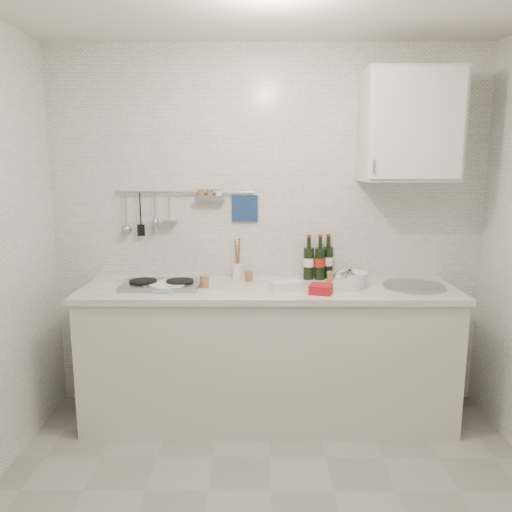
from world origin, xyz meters
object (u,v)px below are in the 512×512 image
(plate_stack_hob, at_px, (167,286))
(plate_stack_sink, at_px, (350,280))
(utensil_crock, at_px, (238,269))
(wall_cabinet, at_px, (410,126))
(wine_bottles, at_px, (319,257))

(plate_stack_hob, relative_size, plate_stack_sink, 1.04)
(utensil_crock, bearing_deg, plate_stack_hob, -146.92)
(wall_cabinet, height_order, plate_stack_hob, wall_cabinet)
(plate_stack_sink, xyz_separation_m, utensil_crock, (-0.75, 0.23, 0.02))
(wall_cabinet, xyz_separation_m, wine_bottles, (-0.54, 0.12, -0.87))
(wall_cabinet, bearing_deg, wine_bottles, 167.42)
(wall_cabinet, relative_size, plate_stack_sink, 2.83)
(wall_cabinet, relative_size, plate_stack_hob, 2.73)
(utensil_crock, bearing_deg, plate_stack_sink, -17.08)
(plate_stack_hob, bearing_deg, wall_cabinet, 6.23)
(wall_cabinet, bearing_deg, plate_stack_sink, -163.33)
(plate_stack_sink, height_order, wine_bottles, wine_bottles)
(plate_stack_hob, bearing_deg, wine_bottles, 16.07)
(wall_cabinet, distance_m, utensil_crock, 1.47)
(utensil_crock, bearing_deg, wall_cabinet, -6.20)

